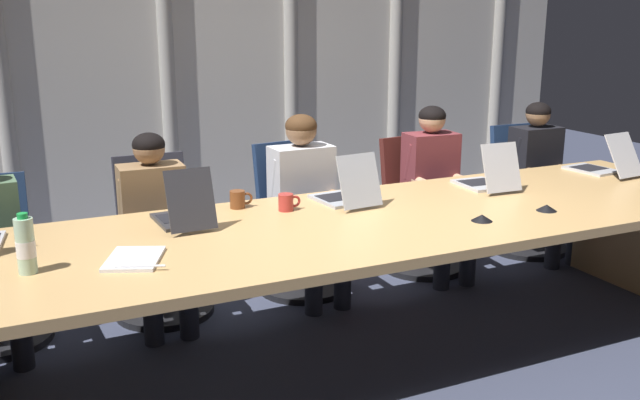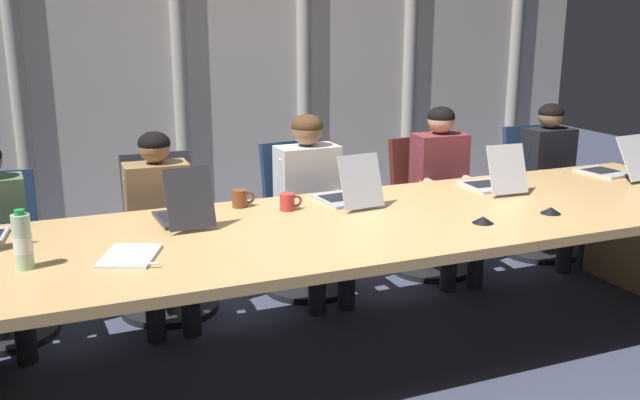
{
  "view_description": "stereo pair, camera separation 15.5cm",
  "coord_description": "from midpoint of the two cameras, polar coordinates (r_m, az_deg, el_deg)",
  "views": [
    {
      "loc": [
        -1.76,
        -3.08,
        1.78
      ],
      "look_at": [
        -0.27,
        0.11,
        0.85
      ],
      "focal_mm": 39.42,
      "sensor_mm": 36.0,
      "label": 1
    },
    {
      "loc": [
        -1.62,
        -3.14,
        1.78
      ],
      "look_at": [
        -0.27,
        0.11,
        0.85
      ],
      "focal_mm": 39.42,
      "sensor_mm": 36.0,
      "label": 2
    }
  ],
  "objects": [
    {
      "name": "office_chair_center",
      "position": [
        4.68,
        -0.32,
        -2.85
      ],
      "size": [
        0.6,
        0.61,
        0.97
      ],
      "rotation": [
        0.0,
        0.0,
        -1.43
      ],
      "color": "navy",
      "rests_on": "ground_plane"
    },
    {
      "name": "person_right_end",
      "position": [
        5.47,
        19.28,
        2.04
      ],
      "size": [
        0.36,
        0.55,
        1.16
      ],
      "rotation": [
        0.0,
        0.0,
        -1.58
      ],
      "color": "black",
      "rests_on": "ground_plane"
    },
    {
      "name": "office_chair_left_mid",
      "position": [
        4.43,
        -11.44,
        -4.22
      ],
      "size": [
        0.6,
        0.6,
        0.95
      ],
      "rotation": [
        0.0,
        0.0,
        -1.57
      ],
      "color": "#2D2D38",
      "rests_on": "ground_plane"
    },
    {
      "name": "ground_plane",
      "position": [
        3.96,
        5.54,
        -11.98
      ],
      "size": [
        13.21,
        13.21,
        0.0
      ],
      "primitive_type": "plane",
      "color": "#383D51"
    },
    {
      "name": "laptop_left_mid",
      "position": [
        3.62,
        -9.82,
        -0.96
      ],
      "size": [
        0.25,
        0.43,
        0.31
      ],
      "rotation": [
        0.0,
        0.0,
        1.61
      ],
      "color": "#2D2D33",
      "rests_on": "conference_table"
    },
    {
      "name": "office_chair_right_end",
      "position": [
        5.67,
        18.05,
        -0.48
      ],
      "size": [
        0.6,
        0.6,
        0.96
      ],
      "rotation": [
        0.0,
        0.0,
        -1.6
      ],
      "color": "navy",
      "rests_on": "ground_plane"
    },
    {
      "name": "laptop_center",
      "position": [
        3.95,
        3.41,
        0.52
      ],
      "size": [
        0.29,
        0.43,
        0.3
      ],
      "rotation": [
        0.0,
        0.0,
        1.67
      ],
      "color": "#A8ADB7",
      "rests_on": "conference_table"
    },
    {
      "name": "curtain_backdrop",
      "position": [
        5.88,
        -5.94,
        12.86
      ],
      "size": [
        6.61,
        0.17,
        3.18
      ],
      "color": "beige",
      "rests_on": "ground_plane"
    },
    {
      "name": "coffee_mug_far",
      "position": [
        3.89,
        -5.35,
        0.12
      ],
      "size": [
        0.13,
        0.08,
        0.1
      ],
      "color": "brown",
      "rests_on": "conference_table"
    },
    {
      "name": "laptop_right_end",
      "position": [
        5.05,
        23.56,
        2.42
      ],
      "size": [
        0.28,
        0.5,
        0.28
      ],
      "rotation": [
        0.0,
        0.0,
        1.67
      ],
      "color": "#BCBCC1",
      "rests_on": "conference_table"
    },
    {
      "name": "office_chair_left_end",
      "position": [
        4.37,
        -23.65,
        -5.65
      ],
      "size": [
        0.6,
        0.6,
        0.91
      ],
      "rotation": [
        0.0,
        0.0,
        -1.66
      ],
      "color": "navy",
      "rests_on": "ground_plane"
    },
    {
      "name": "spiral_notepad",
      "position": [
        3.17,
        -13.83,
        -4.47
      ],
      "size": [
        0.32,
        0.37,
        0.03
      ],
      "rotation": [
        0.0,
        0.0,
        -0.4
      ],
      "color": "silver",
      "rests_on": "conference_table"
    },
    {
      "name": "conference_table",
      "position": [
        3.73,
        5.77,
        -3.49
      ],
      "size": [
        4.48,
        1.26,
        0.75
      ],
      "color": "tan",
      "rests_on": "ground_plane"
    },
    {
      "name": "laptop_right_mid",
      "position": [
        4.4,
        14.86,
        1.52
      ],
      "size": [
        0.26,
        0.42,
        0.3
      ],
      "rotation": [
        0.0,
        0.0,
        1.53
      ],
      "color": "#BCBCC1",
      "rests_on": "conference_table"
    },
    {
      "name": "person_left_mid",
      "position": [
        4.19,
        -11.79,
        -1.33
      ],
      "size": [
        0.39,
        0.55,
        1.13
      ],
      "rotation": [
        0.0,
        0.0,
        -1.59
      ],
      "color": "olive",
      "rests_on": "ground_plane"
    },
    {
      "name": "conference_mic_right_side",
      "position": [
        3.98,
        19.3,
        -0.8
      ],
      "size": [
        0.11,
        0.11,
        0.03
      ],
      "primitive_type": "cone",
      "color": "black",
      "rests_on": "conference_table"
    },
    {
      "name": "conference_mic_middle",
      "position": [
        3.69,
        14.27,
        -1.57
      ],
      "size": [
        0.11,
        0.11,
        0.03
      ],
      "primitive_type": "cone",
      "color": "black",
      "rests_on": "conference_table"
    },
    {
      "name": "office_chair_right_mid",
      "position": [
        5.1,
        9.68,
        -1.68
      ],
      "size": [
        0.6,
        0.6,
        0.93
      ],
      "rotation": [
        0.0,
        0.0,
        -1.46
      ],
      "color": "#511E19",
      "rests_on": "ground_plane"
    },
    {
      "name": "water_bottle_primary",
      "position": [
        3.14,
        -21.7,
        -3.19
      ],
      "size": [
        0.08,
        0.08,
        0.26
      ],
      "color": "#ADD1B2",
      "rests_on": "conference_table"
    },
    {
      "name": "person_right_mid",
      "position": [
        4.9,
        10.98,
        1.37
      ],
      "size": [
        0.39,
        0.56,
        1.18
      ],
      "rotation": [
        0.0,
        0.0,
        -1.64
      ],
      "color": "brown",
      "rests_on": "ground_plane"
    },
    {
      "name": "coffee_mug_near",
      "position": [
        3.81,
        -1.45,
        -0.16
      ],
      "size": [
        0.13,
        0.08,
        0.09
      ],
      "color": "#B2332D",
      "rests_on": "conference_table"
    },
    {
      "name": "person_center",
      "position": [
        4.45,
        0.39,
        0.43
      ],
      "size": [
        0.41,
        0.55,
        1.18
      ],
      "rotation": [
        0.0,
        0.0,
        -1.54
      ],
      "color": "silver",
      "rests_on": "ground_plane"
    }
  ]
}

